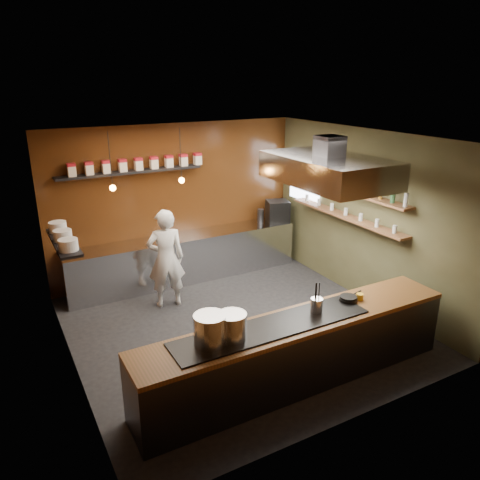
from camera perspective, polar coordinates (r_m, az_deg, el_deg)
floor at (r=7.64m, az=-0.17°, el=-10.60°), size 5.00×5.00×0.00m
back_wall at (r=9.19m, az=-7.69°, el=4.61°), size 5.00×0.00×5.00m
left_wall at (r=6.29m, az=-20.64°, el=-3.58°), size 0.00×5.00×5.00m
right_wall at (r=8.44m, az=14.91°, el=2.78°), size 0.00×5.00×5.00m
ceiling at (r=6.66m, az=-0.19°, el=12.33°), size 5.00×5.00×0.00m
window_pane at (r=9.57m, az=7.92°, el=7.65°), size 0.00×1.00×1.00m
prep_counter at (r=9.22m, az=-6.65°, el=-2.17°), size 4.60×0.65×0.90m
pass_counter at (r=6.24m, az=7.05°, el=-13.28°), size 4.40×0.72×0.94m
tin_shelf at (r=8.63m, az=-13.18°, el=8.08°), size 2.60×0.26×0.04m
plate_shelf at (r=7.22m, az=-20.71°, el=-0.22°), size 0.30×1.40×0.04m
bottle_shelf_upper at (r=8.44m, az=12.97°, el=5.90°), size 0.26×2.80×0.04m
bottle_shelf_lower at (r=8.56m, az=12.73°, el=2.84°), size 0.26×2.80×0.04m
extractor_hood at (r=7.14m, az=10.70°, el=8.45°), size 1.20×2.00×0.72m
pendant_left at (r=7.89m, az=-15.29°, el=6.51°), size 0.10×0.10×0.95m
pendant_right at (r=8.24m, az=-7.14°, el=7.58°), size 0.10×0.10×0.95m
storage_tins at (r=8.65m, az=-12.28°, el=9.06°), size 2.43×0.13×0.22m
plate_stacks at (r=7.19m, az=-20.80°, el=0.53°), size 0.26×1.16×0.16m
bottles at (r=8.41m, az=13.04°, el=6.83°), size 0.06×2.66×0.24m
wine_glasses at (r=8.54m, az=12.78°, el=3.39°), size 0.07×2.37×0.13m
stockpot_large at (r=5.36m, az=-3.65°, el=-10.86°), size 0.46×0.46×0.37m
stockpot_small at (r=5.46m, az=-0.98°, el=-10.47°), size 0.44×0.44×0.32m
utensil_crock at (r=6.12m, az=9.31°, el=-7.90°), size 0.18×0.18×0.20m
frying_pan at (r=6.56m, az=13.09°, el=-6.92°), size 0.41×0.25×0.06m
butter_jar at (r=6.65m, az=14.40°, el=-6.71°), size 0.10×0.10×0.09m
espresso_machine at (r=9.90m, az=4.60°, el=3.53°), size 0.55×0.54×0.44m
chef at (r=8.07m, az=-9.02°, el=-2.26°), size 0.70×0.53×1.74m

